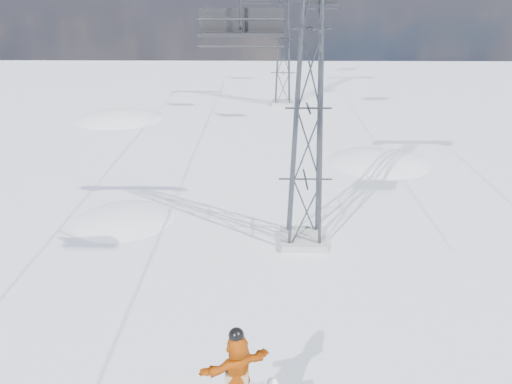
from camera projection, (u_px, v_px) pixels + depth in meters
snow_terrain at (208, 272)px, 36.12m from camera, size 39.00×37.00×22.00m
lift_tower_near at (308, 109)px, 18.03m from camera, size 5.20×1.80×11.43m
lift_tower_far at (284, 39)px, 41.11m from camera, size 5.20×1.80×11.43m
lift_chair_near at (241, 24)px, 12.64m from camera, size 2.17×0.62×2.69m
lift_chair_mid at (323, 0)px, 32.32m from camera, size 2.18×0.63×2.71m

